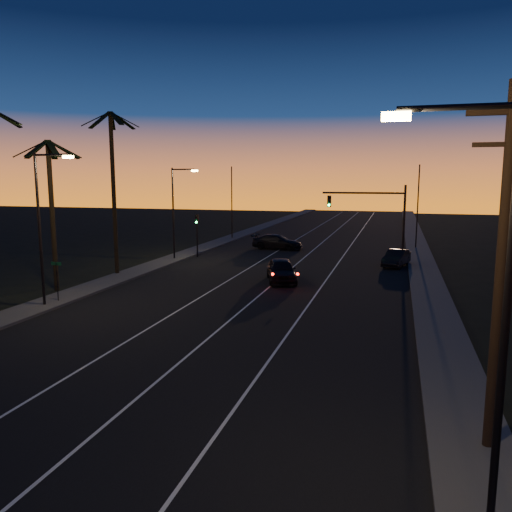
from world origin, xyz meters
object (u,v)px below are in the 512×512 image
(cross_car, at_px, (277,242))
(right_car, at_px, (396,258))
(signal_mast, at_px, (376,211))
(utility_pole, at_px, (501,264))
(lead_car, at_px, (281,270))

(cross_car, bearing_deg, right_car, -31.21)
(signal_mast, bearing_deg, right_car, 0.42)
(utility_pole, height_order, lead_car, utility_pole)
(lead_car, height_order, cross_car, lead_car)
(lead_car, bearing_deg, signal_mast, 55.00)
(lead_car, bearing_deg, utility_pole, -62.96)
(right_car, relative_size, cross_car, 0.82)
(signal_mast, xyz_separation_m, right_car, (1.86, 0.01, -4.06))
(signal_mast, height_order, cross_car, signal_mast)
(right_car, bearing_deg, lead_car, -132.21)
(lead_car, distance_m, cross_car, 17.00)
(utility_pole, bearing_deg, signal_mast, 98.47)
(utility_pole, bearing_deg, cross_car, 111.76)
(right_car, height_order, cross_car, cross_car)
(signal_mast, bearing_deg, utility_pole, -81.53)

